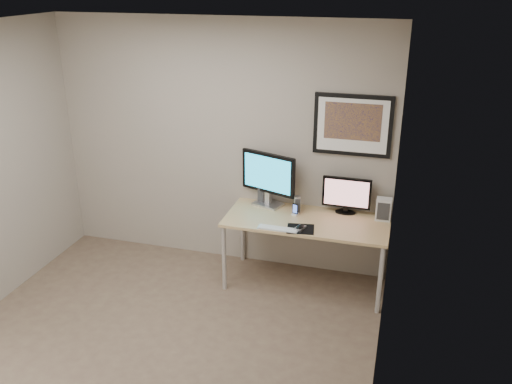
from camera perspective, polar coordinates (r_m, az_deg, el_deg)
floor at (r=4.90m, az=-10.18°, el=-15.79°), size 3.60×3.60×0.00m
room at (r=4.49m, az=-9.13°, el=4.50°), size 3.60×3.60×3.60m
desk at (r=5.37m, az=5.34°, el=-3.53°), size 1.60×0.70×0.73m
framed_art at (r=5.30m, az=10.14°, el=6.94°), size 0.75×0.04×0.60m
monitor_large at (r=5.52m, az=1.30°, el=1.60°), size 0.60×0.28×0.56m
monitor_tv at (r=5.45m, az=9.51°, el=-0.26°), size 0.48×0.11×0.38m
speaker_left at (r=5.67m, az=0.61°, el=-0.14°), size 0.09×0.09×0.20m
speaker_right at (r=5.45m, az=4.36°, el=-1.31°), size 0.09×0.09×0.17m
phone_dock at (r=5.40m, az=4.15°, el=-1.83°), size 0.07×0.07×0.12m
keyboard at (r=5.12m, az=2.32°, el=-3.87°), size 0.39×0.11×0.01m
mousepad at (r=5.14m, az=4.71°, el=-3.89°), size 0.29×0.26×0.00m
mouse at (r=5.12m, az=4.68°, el=-3.71°), size 0.10×0.13×0.04m
fan_unit at (r=5.41m, az=13.28°, el=-1.77°), size 0.15×0.11×0.22m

